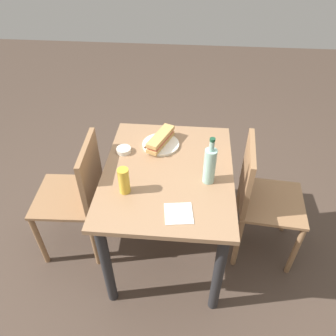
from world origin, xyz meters
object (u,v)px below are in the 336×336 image
object	(u,v)px
water_bottle	(210,165)
olive_bowl	(124,150)
dining_table	(168,187)
chair_near	(259,196)
plate_near	(161,144)
baguette_sandwich_near	(161,139)
knife_near	(152,142)
chair_far	(79,192)
beer_glass	(124,181)

from	to	relation	value
water_bottle	olive_bowl	size ratio (longest dim) A/B	3.24
dining_table	chair_near	size ratio (longest dim) A/B	1.08
dining_table	olive_bowl	xyz separation A→B (m)	(0.15, 0.29, 0.15)
chair_near	plate_near	distance (m)	0.70
plate_near	olive_bowl	world-z (taller)	olive_bowl
baguette_sandwich_near	knife_near	world-z (taller)	baguette_sandwich_near
chair_near	plate_near	size ratio (longest dim) A/B	3.74
chair_near	plate_near	bearing A→B (deg)	75.65
chair_near	knife_near	bearing A→B (deg)	76.00
dining_table	chair_far	world-z (taller)	chair_far
water_bottle	olive_bowl	world-z (taller)	water_bottle
chair_near	olive_bowl	bearing A→B (deg)	84.95
baguette_sandwich_near	water_bottle	size ratio (longest dim) A/B	0.91
chair_far	olive_bowl	bearing A→B (deg)	-62.87
chair_near	knife_near	world-z (taller)	chair_near
chair_far	water_bottle	distance (m)	0.87
dining_table	chair_far	size ratio (longest dim) A/B	1.08
knife_near	water_bottle	size ratio (longest dim) A/B	0.56
beer_glass	olive_bowl	distance (m)	0.35
beer_glass	dining_table	bearing A→B (deg)	-49.21
plate_near	baguette_sandwich_near	bearing A→B (deg)	180.00
baguette_sandwich_near	olive_bowl	size ratio (longest dim) A/B	2.96
chair_far	knife_near	distance (m)	0.57
water_bottle	plate_near	bearing A→B (deg)	44.40
dining_table	baguette_sandwich_near	size ratio (longest dim) A/B	3.56
beer_glass	baguette_sandwich_near	bearing A→B (deg)	-19.43
dining_table	chair_near	world-z (taller)	chair_near
chair_near	knife_near	size ratio (longest dim) A/B	5.39
knife_near	beer_glass	world-z (taller)	beer_glass
water_bottle	baguette_sandwich_near	bearing A→B (deg)	44.40
water_bottle	dining_table	bearing A→B (deg)	74.20
dining_table	plate_near	size ratio (longest dim) A/B	4.02
plate_near	water_bottle	xyz separation A→B (m)	(-0.30, -0.30, 0.11)
knife_near	olive_bowl	bearing A→B (deg)	120.32
dining_table	beer_glass	xyz separation A→B (m)	(-0.19, 0.22, 0.21)
plate_near	knife_near	xyz separation A→B (m)	(0.01, 0.05, 0.01)
knife_near	water_bottle	distance (m)	0.48
chair_near	beer_glass	distance (m)	0.88
plate_near	olive_bowl	size ratio (longest dim) A/B	2.62
baguette_sandwich_near	knife_near	bearing A→B (deg)	80.16
dining_table	olive_bowl	bearing A→B (deg)	62.37
knife_near	plate_near	bearing A→B (deg)	-99.84
knife_near	chair_near	bearing A→B (deg)	-104.00
chair_far	beer_glass	size ratio (longest dim) A/B	5.67
chair_far	plate_near	bearing A→B (deg)	-65.19
dining_table	water_bottle	size ratio (longest dim) A/B	3.25
plate_near	knife_near	size ratio (longest dim) A/B	1.44
chair_far	beer_glass	xyz separation A→B (m)	(-0.19, -0.36, 0.31)
beer_glass	chair_far	bearing A→B (deg)	61.90
chair_far	plate_near	xyz separation A→B (m)	(0.23, -0.50, 0.24)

